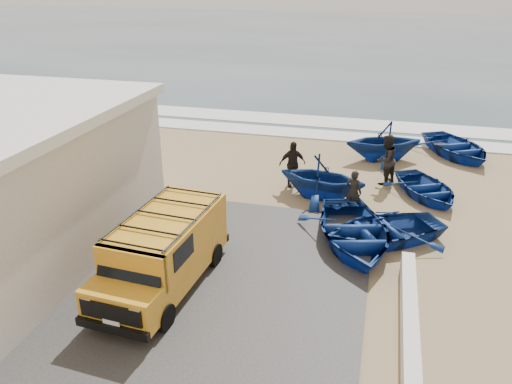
# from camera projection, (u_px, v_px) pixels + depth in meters

# --- Properties ---
(ground) EXTENTS (160.00, 160.00, 0.00)m
(ground) POSITION_uv_depth(u_px,v_px,m) (237.00, 247.00, 15.28)
(ground) COLOR #9E855C
(slab) EXTENTS (12.00, 10.00, 0.05)m
(slab) POSITION_uv_depth(u_px,v_px,m) (148.00, 272.00, 13.96)
(slab) COLOR #423F3C
(slab) RESTS_ON ground
(ocean) EXTENTS (180.00, 88.00, 0.01)m
(ocean) POSITION_uv_depth(u_px,v_px,m) (360.00, 37.00, 64.84)
(ocean) COLOR #385166
(ocean) RESTS_ON ground
(surf_line) EXTENTS (180.00, 1.60, 0.06)m
(surf_line) POSITION_uv_depth(u_px,v_px,m) (303.00, 133.00, 25.89)
(surf_line) COLOR white
(surf_line) RESTS_ON ground
(surf_wash) EXTENTS (180.00, 2.20, 0.04)m
(surf_wash) POSITION_uv_depth(u_px,v_px,m) (310.00, 121.00, 28.11)
(surf_wash) COLOR white
(surf_wash) RESTS_ON ground
(parapet) EXTENTS (0.35, 6.00, 0.55)m
(parapet) POSITION_uv_depth(u_px,v_px,m) (410.00, 328.00, 11.36)
(parapet) COLOR silver
(parapet) RESTS_ON ground
(van) EXTENTS (2.17, 4.82, 2.01)m
(van) POSITION_uv_depth(u_px,v_px,m) (164.00, 250.00, 12.98)
(van) COLOR gold
(van) RESTS_ON ground
(boat_near_left) EXTENTS (4.20, 5.07, 0.91)m
(boat_near_left) POSITION_uv_depth(u_px,v_px,m) (353.00, 231.00, 15.24)
(boat_near_left) COLOR navy
(boat_near_left) RESTS_ON ground
(boat_near_right) EXTENTS (4.71, 4.32, 0.80)m
(boat_near_right) POSITION_uv_depth(u_px,v_px,m) (383.00, 229.00, 15.47)
(boat_near_right) COLOR navy
(boat_near_right) RESTS_ON ground
(boat_mid_left) EXTENTS (3.68, 3.33, 1.69)m
(boat_mid_left) POSITION_uv_depth(u_px,v_px,m) (322.00, 177.00, 18.21)
(boat_mid_left) COLOR navy
(boat_mid_left) RESTS_ON ground
(boat_mid_right) EXTENTS (3.69, 4.11, 0.70)m
(boat_mid_right) POSITION_uv_depth(u_px,v_px,m) (426.00, 188.00, 18.52)
(boat_mid_right) COLOR navy
(boat_mid_right) RESTS_ON ground
(boat_far_left) EXTENTS (4.18, 3.91, 1.77)m
(boat_far_left) POSITION_uv_depth(u_px,v_px,m) (384.00, 141.00, 21.97)
(boat_far_left) COLOR navy
(boat_far_left) RESTS_ON ground
(boat_far_right) EXTENTS (4.58, 5.07, 0.86)m
(boat_far_right) POSITION_uv_depth(u_px,v_px,m) (456.00, 147.00, 22.64)
(boat_far_right) COLOR navy
(boat_far_right) RESTS_ON ground
(fisherman_front) EXTENTS (0.67, 0.56, 1.56)m
(fisherman_front) POSITION_uv_depth(u_px,v_px,m) (354.00, 192.00, 17.16)
(fisherman_front) COLOR black
(fisherman_front) RESTS_ON ground
(fisherman_middle) EXTENTS (1.18, 1.23, 1.99)m
(fisherman_middle) POSITION_uv_depth(u_px,v_px,m) (386.00, 160.00, 19.47)
(fisherman_middle) COLOR black
(fisherman_middle) RESTS_ON ground
(fisherman_back) EXTENTS (1.14, 0.87, 1.80)m
(fisherman_back) POSITION_uv_depth(u_px,v_px,m) (292.00, 164.00, 19.30)
(fisherman_back) COLOR black
(fisherman_back) RESTS_ON ground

